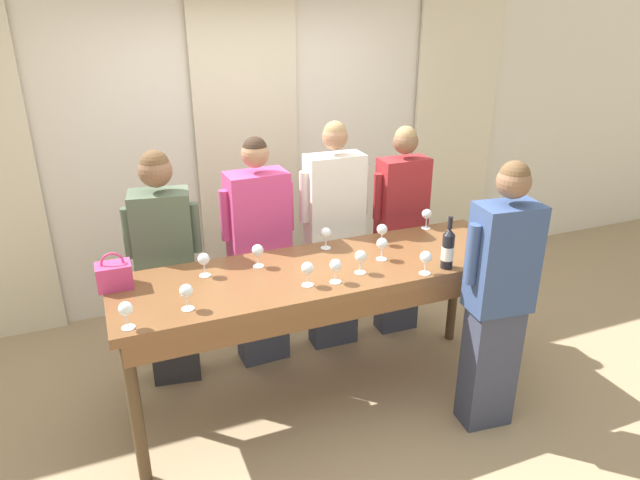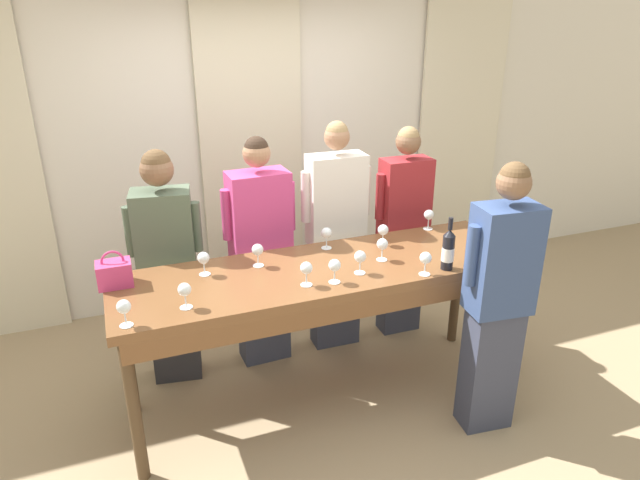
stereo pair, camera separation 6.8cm
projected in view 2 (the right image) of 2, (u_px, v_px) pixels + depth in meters
The scene contains 24 objects.
ground_plane at pixel (324, 396), 3.89m from camera, with size 18.00×18.00×0.00m, color tan.
wall_back at pixel (250, 141), 4.86m from camera, with size 12.00×0.06×2.80m.
curtain_panel_center at pixel (252, 149), 4.82m from camera, with size 0.87×0.03×2.69m.
curtain_panel_right at pixel (459, 131), 5.51m from camera, with size 0.87×0.03×2.69m.
tasting_bar at pixel (326, 283), 3.53m from camera, with size 2.58×0.75×0.98m.
wine_bottle at pixel (448, 250), 3.44m from camera, with size 0.08×0.08×0.33m.
handbag at pixel (114, 273), 3.26m from camera, with size 0.19×0.14×0.22m.
wine_glass_front_left at pixel (327, 234), 3.75m from camera, with size 0.07×0.07×0.15m.
wine_glass_front_mid at pixel (382, 245), 3.57m from camera, with size 0.07×0.07×0.15m.
wine_glass_front_right at pixel (306, 269), 3.25m from camera, with size 0.07×0.07×0.15m.
wine_glass_center_left at pixel (124, 308), 2.83m from camera, with size 0.07×0.07×0.15m.
wine_glass_center_mid at pixel (335, 266), 3.28m from camera, with size 0.07×0.07×0.15m.
wine_glass_center_right at pixel (360, 257), 3.39m from camera, with size 0.07×0.07×0.15m.
wine_glass_back_left at pixel (258, 250), 3.49m from camera, with size 0.07×0.07×0.15m.
wine_glass_back_mid at pixel (185, 290), 3.00m from camera, with size 0.07×0.07×0.15m.
wine_glass_back_right at pixel (429, 216), 4.07m from camera, with size 0.07×0.07×0.15m.
wine_glass_near_host at pixel (383, 231), 3.79m from camera, with size 0.07×0.07×0.15m.
wine_glass_by_bottle at pixel (204, 259), 3.38m from camera, with size 0.07×0.07×0.15m.
wine_glass_by_handbag at pixel (426, 259), 3.38m from camera, with size 0.07×0.07×0.15m.
guest_olive_jacket at pixel (168, 267), 3.81m from camera, with size 0.49×0.30×1.65m.
guest_pink_top at pixel (261, 253), 4.02m from camera, with size 0.52×0.25×1.68m.
guest_cream_sweater at pixel (336, 237), 4.20m from camera, with size 0.53×0.22×1.74m.
guest_striped_shirt at pixel (403, 230), 4.39m from camera, with size 0.48×0.21×1.67m.
host_pouring at pixel (498, 300), 3.32m from camera, with size 0.48×0.27×1.71m.
Camera 2 is at (-1.17, -2.96, 2.48)m, focal length 32.00 mm.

